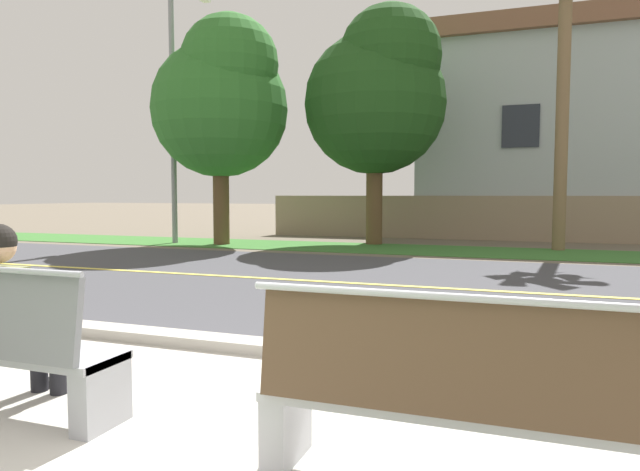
{
  "coord_description": "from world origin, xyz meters",
  "views": [
    {
      "loc": [
        1.8,
        -2.24,
        1.44
      ],
      "look_at": [
        -0.29,
        3.49,
        1.0
      ],
      "focal_mm": 31.92,
      "sensor_mm": 36.0,
      "label": 1
    }
  ],
  "objects_px": {
    "shade_tree_far_left": "(222,98)",
    "palm_tree_tall": "(566,7)",
    "seated_person_olive": "(13,309)",
    "streetlamp": "(176,91)",
    "bench_right": "(465,405)",
    "shade_tree_left": "(379,92)"
  },
  "relations": [
    {
      "from": "seated_person_olive",
      "to": "shade_tree_left",
      "type": "distance_m",
      "value": 13.51
    },
    {
      "from": "shade_tree_far_left",
      "to": "palm_tree_tall",
      "type": "height_order",
      "value": "palm_tree_tall"
    },
    {
      "from": "bench_right",
      "to": "streetlamp",
      "type": "bearing_deg",
      "value": 128.9
    },
    {
      "from": "shade_tree_far_left",
      "to": "streetlamp",
      "type": "bearing_deg",
      "value": 173.26
    },
    {
      "from": "shade_tree_left",
      "to": "shade_tree_far_left",
      "type": "bearing_deg",
      "value": -159.59
    },
    {
      "from": "shade_tree_far_left",
      "to": "shade_tree_left",
      "type": "relative_size",
      "value": 0.96
    },
    {
      "from": "seated_person_olive",
      "to": "streetlamp",
      "type": "distance_m",
      "value": 13.9
    },
    {
      "from": "shade_tree_left",
      "to": "seated_person_olive",
      "type": "bearing_deg",
      "value": -86.54
    },
    {
      "from": "bench_right",
      "to": "palm_tree_tall",
      "type": "height_order",
      "value": "palm_tree_tall"
    },
    {
      "from": "streetlamp",
      "to": "palm_tree_tall",
      "type": "distance_m",
      "value": 10.77
    },
    {
      "from": "seated_person_olive",
      "to": "shade_tree_far_left",
      "type": "relative_size",
      "value": 0.2
    },
    {
      "from": "seated_person_olive",
      "to": "palm_tree_tall",
      "type": "bearing_deg",
      "value": 72.84
    },
    {
      "from": "seated_person_olive",
      "to": "shade_tree_left",
      "type": "xyz_separation_m",
      "value": [
        -0.78,
        12.98,
        3.64
      ]
    },
    {
      "from": "streetlamp",
      "to": "shade_tree_left",
      "type": "distance_m",
      "value": 5.93
    },
    {
      "from": "seated_person_olive",
      "to": "streetlamp",
      "type": "bearing_deg",
      "value": 119.4
    },
    {
      "from": "bench_right",
      "to": "shade_tree_left",
      "type": "distance_m",
      "value": 14.22
    },
    {
      "from": "palm_tree_tall",
      "to": "shade_tree_left",
      "type": "bearing_deg",
      "value": 179.73
    },
    {
      "from": "streetlamp",
      "to": "shade_tree_far_left",
      "type": "distance_m",
      "value": 1.7
    },
    {
      "from": "shade_tree_far_left",
      "to": "shade_tree_left",
      "type": "bearing_deg",
      "value": 20.41
    },
    {
      "from": "seated_person_olive",
      "to": "streetlamp",
      "type": "height_order",
      "value": "streetlamp"
    },
    {
      "from": "shade_tree_far_left",
      "to": "shade_tree_left",
      "type": "xyz_separation_m",
      "value": [
        4.12,
        1.53,
        0.17
      ]
    },
    {
      "from": "shade_tree_left",
      "to": "palm_tree_tall",
      "type": "xyz_separation_m",
      "value": [
        4.79,
        -0.02,
        1.8
      ]
    }
  ]
}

